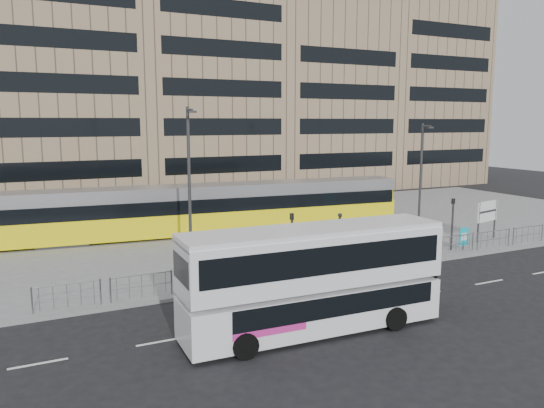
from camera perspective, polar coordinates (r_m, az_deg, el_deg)
name	(u,v)px	position (r m, az deg, el deg)	size (l,w,h in m)	color
ground	(339,276)	(27.00, 7.20, -7.73)	(120.00, 120.00, 0.00)	black
plaza	(245,231)	(37.30, -2.91, -2.92)	(64.00, 24.00, 0.15)	slate
kerb	(338,275)	(27.02, 7.14, -7.55)	(64.00, 0.25, 0.17)	gray
building_row	(175,71)	(58.32, -10.41, 13.85)	(70.40, 18.40, 31.20)	maroon
pedestrian_barrier	(366,251)	(28.25, 10.10, -4.99)	(32.07, 0.07, 1.10)	gray
road_markings	(407,297)	(24.53, 14.37, -9.65)	(62.00, 0.12, 0.01)	white
double_decker_bus	(314,276)	(19.49, 4.50, -7.73)	(9.86, 2.76, 3.92)	white
tram	(205,209)	(36.15, -7.20, -0.54)	(28.36, 5.24, 3.33)	yellow
station_sign	(487,213)	(36.54, 22.14, -0.91)	(2.15, 0.57, 2.52)	#2D2D30
ad_panel	(464,237)	(33.36, 19.92, -3.36)	(0.71, 0.07, 1.34)	#2D2D30
pedestrian	(340,225)	(34.94, 7.35, -2.29)	(0.60, 0.39, 1.63)	black
traffic_light_west	(292,236)	(26.11, 2.16, -3.42)	(0.20, 0.23, 3.10)	#2D2D30
traffic_light_east	(453,217)	(32.82, 18.86, -1.36)	(0.19, 0.22, 3.10)	#2D2D30
lamp_post_west	(189,175)	(30.04, -8.88, 3.07)	(0.45, 1.04, 8.35)	#2D2D30
lamp_post_east	(422,167)	(42.29, 15.78, 3.82)	(0.45, 1.04, 7.39)	#2D2D30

